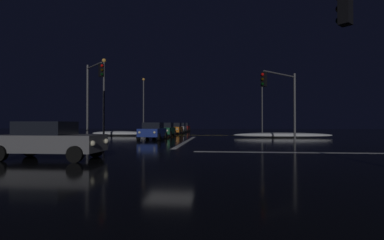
# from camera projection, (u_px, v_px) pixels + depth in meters

# --- Properties ---
(ground) EXTENTS (120.00, 120.00, 0.10)m
(ground) POSITION_uv_depth(u_px,v_px,m) (169.00, 152.00, 14.81)
(ground) COLOR black
(stop_line_north) EXTENTS (0.35, 14.55, 0.01)m
(stop_line_north) POSITION_uv_depth(u_px,v_px,m) (187.00, 141.00, 23.26)
(stop_line_north) COLOR white
(stop_line_north) RESTS_ON ground
(centre_line_ns) EXTENTS (22.00, 0.15, 0.01)m
(centre_line_ns) POSITION_uv_depth(u_px,v_px,m) (197.00, 135.00, 34.81)
(centre_line_ns) COLOR yellow
(centre_line_ns) RESTS_ON ground
(crosswalk_bar_east) EXTENTS (14.55, 0.40, 0.01)m
(crosswalk_bar_east) POSITION_uv_depth(u_px,v_px,m) (337.00, 153.00, 14.03)
(crosswalk_bar_east) COLOR white
(crosswalk_bar_east) RESTS_ON ground
(snow_bank_left_curb) EXTENTS (6.67, 1.50, 0.56)m
(snow_bank_left_curb) POSITION_uv_depth(u_px,v_px,m) (119.00, 133.00, 33.51)
(snow_bank_left_curb) COLOR white
(snow_bank_left_curb) RESTS_ON ground
(snow_bank_right_curb) EXTENTS (10.10, 1.50, 0.52)m
(snow_bank_right_curb) POSITION_uv_depth(u_px,v_px,m) (282.00, 135.00, 29.00)
(snow_bank_right_curb) COLOR white
(snow_bank_right_curb) RESTS_ON ground
(sedan_blue) EXTENTS (2.02, 4.33, 1.57)m
(sedan_blue) POSITION_uv_depth(u_px,v_px,m) (153.00, 131.00, 25.67)
(sedan_blue) COLOR navy
(sedan_blue) RESTS_ON ground
(sedan_green) EXTENTS (2.02, 4.33, 1.57)m
(sedan_green) POSITION_uv_depth(u_px,v_px,m) (165.00, 129.00, 31.50)
(sedan_green) COLOR #14512D
(sedan_green) RESTS_ON ground
(sedan_orange) EXTENTS (2.02, 4.33, 1.57)m
(sedan_orange) POSITION_uv_depth(u_px,v_px,m) (175.00, 128.00, 38.07)
(sedan_orange) COLOR #C66014
(sedan_orange) RESTS_ON ground
(sedan_silver) EXTENTS (2.02, 4.33, 1.57)m
(sedan_silver) POSITION_uv_depth(u_px,v_px,m) (180.00, 128.00, 44.20)
(sedan_silver) COLOR #B7B7BC
(sedan_silver) RESTS_ON ground
(sedan_red) EXTENTS (2.02, 4.33, 1.57)m
(sedan_red) POSITION_uv_depth(u_px,v_px,m) (184.00, 127.00, 50.63)
(sedan_red) COLOR maroon
(sedan_red) RESTS_ON ground
(sedan_gray_crossing) EXTENTS (4.33, 2.02, 1.57)m
(sedan_gray_crossing) POSITION_uv_depth(u_px,v_px,m) (50.00, 140.00, 11.61)
(sedan_gray_crossing) COLOR slate
(sedan_gray_crossing) RESTS_ON ground
(traffic_signal_nw) EXTENTS (2.52, 2.52, 6.65)m
(traffic_signal_nw) POSITION_uv_depth(u_px,v_px,m) (93.00, 88.00, 23.54)
(traffic_signal_nw) COLOR #4C4C51
(traffic_signal_nw) RESTS_ON ground
(traffic_signal_ne) EXTENTS (3.29, 3.29, 5.61)m
(traffic_signal_ne) POSITION_uv_depth(u_px,v_px,m) (282.00, 93.00, 21.68)
(traffic_signal_ne) COLOR #4C4C51
(traffic_signal_ne) RESTS_ON ground
(streetlamp_right_far) EXTENTS (0.44, 0.44, 9.43)m
(streetlamp_right_far) POSITION_uv_depth(u_px,v_px,m) (262.00, 99.00, 43.95)
(streetlamp_right_far) COLOR #424247
(streetlamp_right_far) RESTS_ON ground
(streetlamp_left_near) EXTENTS (0.44, 0.44, 8.45)m
(streetlamp_left_near) POSITION_uv_depth(u_px,v_px,m) (104.00, 92.00, 29.78)
(streetlamp_left_near) COLOR #424247
(streetlamp_left_near) RESTS_ON ground
(streetlamp_left_far) EXTENTS (0.44, 0.44, 8.94)m
(streetlamp_left_far) POSITION_uv_depth(u_px,v_px,m) (144.00, 101.00, 45.71)
(streetlamp_left_far) COLOR #424247
(streetlamp_left_far) RESTS_ON ground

